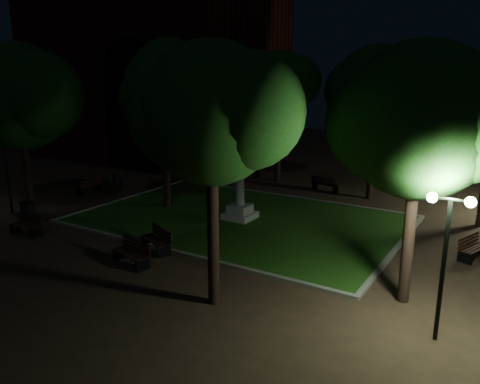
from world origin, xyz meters
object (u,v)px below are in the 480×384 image
Objects in this scene: bench_near_left at (157,240)px; bench_west_near at (26,226)px; bench_right_side at (473,248)px; bench_far_side at (325,185)px; trash_bin at (28,211)px; monument at (240,201)px; bench_near_right at (132,254)px; bench_left_side at (90,186)px; bicycle at (116,178)px.

bench_near_left reaches higher than bench_west_near.
bench_far_side reaches higher than bench_right_side.
trash_bin is at bearing 141.44° from bench_west_near.
bench_west_near is at bearing 70.48° from bench_far_side.
bench_near_left is 1.06× the size of bench_right_side.
monument is 1.75× the size of bench_near_left.
bench_near_right is at bearing -94.35° from monument.
bench_left_side is at bearing 106.89° from trash_bin.
bench_near_right is at bearing 93.10° from bench_far_side.
bench_west_near is 9.91m from bicycle.
bench_near_right is 1.12× the size of bench_left_side.
bench_near_left is 1.01× the size of bench_near_right.
monument is 6.90m from bench_near_right.
bench_near_left is 1.04× the size of bench_far_side.
bench_near_left reaches higher than bench_far_side.
bench_left_side is 0.92× the size of bench_far_side.
monument is at bearing 31.69° from trash_bin.
bench_left_side reaches higher than bench_west_near.
bench_far_side is at bearing 51.61° from trash_bin.
bench_left_side is 2.48m from bicycle.
bicycle is at bearing 104.53° from trash_bin.
bench_west_near is (-7.00, -6.88, -0.55)m from monument.
monument reaches higher than bench_near_right.
trash_bin reaches higher than bench_left_side.
bicycle is (-10.23, 7.50, -0.03)m from bench_near_left.
trash_bin is at bearing -148.31° from monument.
bench_near_left reaches higher than bicycle.
bench_left_side is 1.02× the size of bicycle.
trash_bin is (-10.32, -13.03, 0.03)m from bench_far_side.
bench_left_side reaches higher than bicycle.
bench_near_left is 1.13× the size of bench_left_side.
monument reaches higher than bench_near_left.
bench_far_side is (-8.92, 6.90, 0.01)m from bench_right_side.
monument is at bearing 106.06° from bench_near_left.
trash_bin reaches higher than bicycle.
bench_near_right is (-0.52, -6.86, -0.51)m from monument.
bench_near_right is 1.12× the size of bench_west_near.
bench_near_right is 13.19m from bench_right_side.
bench_west_near is 18.89m from bench_right_side.
bench_left_side is at bearing 157.79° from bench_near_right.
bench_near_left is 1.13× the size of bench_west_near.
bench_right_side is at bearing 45.98° from bench_near_right.
bench_near_right is 6.48m from bench_west_near.
monument is 11.15m from bicycle.
bench_near_right reaches higher than trash_bin.
bench_near_left is 6.51m from bench_west_near.
monument is 10.53m from bench_left_side.
monument reaches higher than bench_far_side.
bench_west_near is at bearing 133.16° from bench_right_side.
bench_far_side is at bearing 72.02° from bench_right_side.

